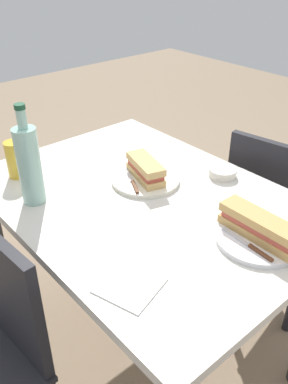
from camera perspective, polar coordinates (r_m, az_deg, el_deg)
name	(u,v)px	position (r m, az deg, el deg)	size (l,w,h in m)	color
ground_plane	(144,346)	(1.87, 0.00, -20.62)	(8.00, 8.00, 0.00)	#8C755B
dining_table	(144,226)	(1.42, 0.00, -4.75)	(1.13, 0.82, 0.75)	beige
chair_near	(275,215)	(1.82, 17.81, -3.04)	(0.46, 0.46, 0.85)	black
plate_near	(145,179)	(1.44, 0.21, 1.76)	(0.24, 0.24, 0.01)	silver
baguette_sandwich_near	(145,169)	(1.42, 0.21, 3.21)	(0.19, 0.12, 0.07)	tan
knife_near	(132,182)	(1.41, -1.69, 1.45)	(0.16, 0.09, 0.01)	silver
plate_far	(258,239)	(1.21, 15.58, -6.26)	(0.24, 0.24, 0.01)	white
baguette_sandwich_far	(260,227)	(1.18, 15.86, -4.67)	(0.25, 0.07, 0.07)	tan
knife_far	(249,246)	(1.16, 14.47, -7.23)	(0.18, 0.03, 0.01)	silver
water_bottle	(29,164)	(1.32, -15.69, 3.74)	(0.07, 0.07, 0.33)	#99C6B7
beer_glass	(16,159)	(1.52, -17.40, 4.37)	(0.07, 0.07, 0.13)	gold
olive_bowl	(223,172)	(1.50, 10.88, 2.72)	(0.10, 0.10, 0.03)	silver
paper_napkin	(130,285)	(1.03, -2.01, -12.84)	(0.14, 0.14, 0.00)	white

